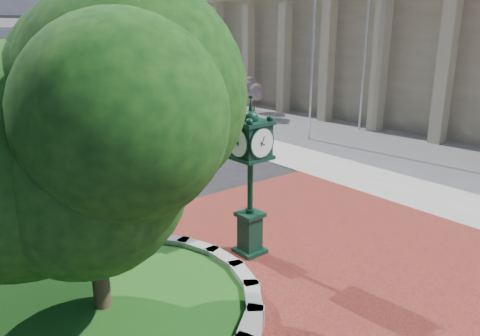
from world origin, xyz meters
name	(u,v)px	position (x,y,z in m)	size (l,w,h in m)	color
ground	(276,254)	(0.00, 0.00, 0.00)	(200.00, 200.00, 0.00)	black
plaza	(302,267)	(0.00, -1.00, 0.02)	(12.00, 12.00, 0.04)	maroon
sidewalk	(353,124)	(16.00, 10.00, 0.02)	(20.00, 50.00, 0.04)	#9E9B93
planter_wall	(194,276)	(-2.71, 0.00, 0.27)	(2.96, 6.77, 0.54)	#9E9B93
grass_bed	(104,313)	(-5.00, 0.00, 0.20)	(6.10, 6.10, 0.40)	#174814
civic_building	(400,51)	(23.60, 12.00, 4.33)	(17.35, 44.00, 8.60)	gray
tree_planter	(89,155)	(-5.00, 0.00, 3.72)	(5.20, 5.20, 6.33)	#38281C
post_clock	(250,172)	(-0.55, 0.47, 2.40)	(0.94, 0.94, 4.36)	black
parked_car	(31,84)	(4.45, 39.64, 0.70)	(1.66, 4.12, 1.41)	maroon
flagpole_a	(313,40)	(10.75, 8.90, 5.40)	(1.64, 0.27, 10.54)	silver
flagpole_b	(366,35)	(15.00, 8.74, 5.58)	(1.70, 0.22, 10.89)	silver
street_lamp_near	(56,27)	(3.29, 26.84, 5.99)	(2.17, 1.07, 10.22)	slate
shrub_near	(254,95)	(12.53, 15.75, 1.59)	(1.20, 1.20, 2.20)	#38281C
shrub_mid	(251,89)	(14.28, 18.20, 1.59)	(1.20, 1.20, 2.20)	#38281C
shrub_far	(210,83)	(14.05, 23.14, 1.59)	(1.20, 1.20, 2.20)	#38281C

